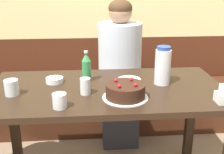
# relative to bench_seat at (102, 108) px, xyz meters

# --- Properties ---
(bench_seat) EXTENTS (2.66, 0.38, 0.43)m
(bench_seat) POSITION_rel_bench_seat_xyz_m (0.00, 0.00, 0.00)
(bench_seat) COLOR #472314
(bench_seat) RESTS_ON ground_plane
(dining_table) EXTENTS (1.44, 0.72, 0.75)m
(dining_table) POSITION_rel_bench_seat_xyz_m (0.00, -0.83, 0.43)
(dining_table) COLOR black
(dining_table) RESTS_ON ground_plane
(birthday_cake) EXTENTS (0.25, 0.25, 0.10)m
(birthday_cake) POSITION_rel_bench_seat_xyz_m (0.09, -0.99, 0.57)
(birthday_cake) COLOR white
(birthday_cake) RESTS_ON dining_table
(water_pitcher) EXTENTS (0.10, 0.10, 0.24)m
(water_pitcher) POSITION_rel_bench_seat_xyz_m (0.35, -0.79, 0.65)
(water_pitcher) COLOR white
(water_pitcher) RESTS_ON dining_table
(soju_bottle) EXTENTS (0.06, 0.06, 0.20)m
(soju_bottle) POSITION_rel_bench_seat_xyz_m (-0.12, -0.70, 0.63)
(soju_bottle) COLOR #388E4C
(soju_bottle) RESTS_ON dining_table
(bowl_soup_white) EXTENTS (0.15, 0.15, 0.03)m
(bowl_soup_white) POSITION_rel_bench_seat_xyz_m (0.15, -0.78, 0.55)
(bowl_soup_white) COLOR white
(bowl_soup_white) RESTS_ON dining_table
(bowl_rice_small) EXTENTS (0.11, 0.11, 0.03)m
(bowl_rice_small) POSITION_rel_bench_seat_xyz_m (-0.32, -0.71, 0.55)
(bowl_rice_small) COLOR white
(bowl_rice_small) RESTS_ON dining_table
(glass_water_tall) EXTENTS (0.07, 0.07, 0.08)m
(glass_water_tall) POSITION_rel_bench_seat_xyz_m (-0.25, -1.09, 0.57)
(glass_water_tall) COLOR silver
(glass_water_tall) RESTS_ON dining_table
(glass_tumbler_short) EXTENTS (0.06, 0.06, 0.09)m
(glass_tumbler_short) POSITION_rel_bench_seat_xyz_m (-0.13, -0.92, 0.58)
(glass_tumbler_short) COLOR silver
(glass_tumbler_short) RESTS_ON dining_table
(glass_shot_small) EXTENTS (0.08, 0.08, 0.09)m
(glass_shot_small) POSITION_rel_bench_seat_xyz_m (-0.54, -0.90, 0.58)
(glass_shot_small) COLOR silver
(glass_shot_small) RESTS_ON dining_table
(person_pale_blue_shirt) EXTENTS (0.35, 0.35, 1.23)m
(person_pale_blue_shirt) POSITION_rel_bench_seat_xyz_m (0.15, -0.21, 0.38)
(person_pale_blue_shirt) COLOR #33333D
(person_pale_blue_shirt) RESTS_ON ground_plane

